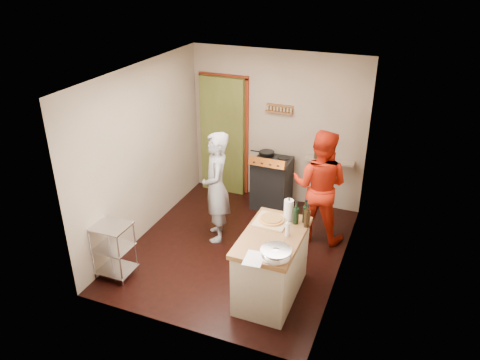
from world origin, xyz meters
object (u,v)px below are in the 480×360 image
Objects in this scene: wire_shelving at (114,248)px; stove at (272,182)px; person_red at (320,186)px; island at (272,264)px; person_stripe at (216,187)px.

stove is at bearing 63.15° from wire_shelving.
wire_shelving is 0.46× the size of person_red.
person_red is (2.28, 1.96, 0.43)m from wire_shelving.
person_stripe is (-1.20, 0.98, 0.38)m from island.
person_stripe reaches higher than wire_shelving.
person_red reaches higher than island.
person_stripe reaches higher than island.
island is (2.07, 0.41, 0.04)m from wire_shelving.
wire_shelving is (-1.33, -2.62, -0.01)m from stove.
person_red reaches higher than person_stripe.
person_red is at bearing -34.88° from stove.
person_stripe is at bearing 24.30° from person_red.
wire_shelving is at bearing -116.85° from stove.
island is at bearing 84.31° from person_red.
person_stripe is (-0.46, -1.24, 0.40)m from stove.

